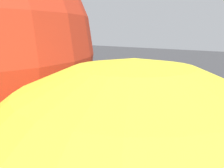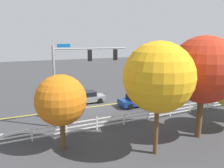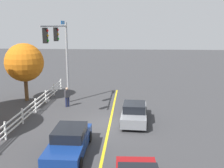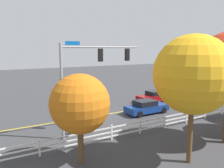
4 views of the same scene
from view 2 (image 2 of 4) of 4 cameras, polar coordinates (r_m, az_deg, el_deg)
name	(u,v)px [view 2 (image 2 of 4)]	position (r m, az deg, el deg)	size (l,w,h in m)	color
ground_plane	(96,106)	(24.51, -4.23, -5.99)	(120.00, 120.00, 0.00)	#38383A
lane_center_stripe	(127,102)	(26.09, 4.08, -4.87)	(28.00, 0.16, 0.01)	gold
signal_assembly	(78,69)	(18.59, -9.09, 4.04)	(6.73, 0.38, 7.18)	gray
car_0	(150,90)	(29.66, 10.16, -1.61)	(4.37, 2.00, 1.42)	maroon
car_1	(87,97)	(25.70, -6.91, -3.64)	(4.50, 1.98, 1.43)	slate
car_2	(138,100)	(24.59, 7.07, -4.34)	(4.60, 1.92, 1.41)	navy
car_3	(186,94)	(29.00, 19.48, -2.46)	(4.57, 2.00, 1.42)	#0C4C2D
car_4	(179,86)	(33.22, 17.57, -0.46)	(4.80, 2.10, 1.53)	maroon
pedestrian	(72,114)	(19.61, -10.87, -7.96)	(0.46, 0.47, 1.69)	#191E3F
white_rail_fence	(148,114)	(20.45, 9.84, -8.05)	(26.10, 0.10, 1.15)	white
tree_0	(203,70)	(17.05, 23.53, 3.50)	(5.04, 5.04, 7.86)	brown
tree_1	(158,77)	(13.46, 12.47, 1.77)	(4.51, 4.51, 7.48)	brown
tree_4	(61,100)	(14.56, -13.65, -4.31)	(3.46, 3.46, 5.28)	brown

